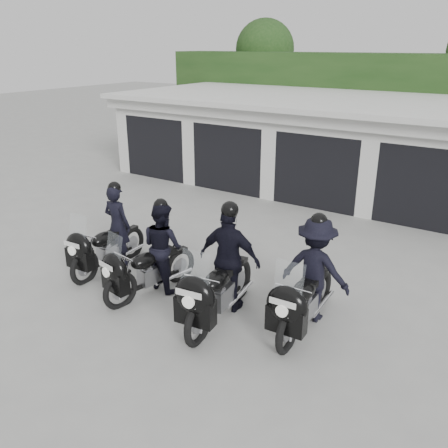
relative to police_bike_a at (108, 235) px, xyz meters
The scene contains 7 objects.
ground 2.36m from the police_bike_a, 21.62° to the left, with size 80.00×80.00×0.00m, color #969691.
garage_block 9.14m from the police_bike_a, 76.89° to the left, with size 16.40×6.80×2.96m.
background_vegetation 14.09m from the police_bike_a, 79.93° to the left, with size 20.00×3.90×5.80m.
police_bike_a is the anchor object (origin of this frame).
police_bike_b 1.53m from the police_bike_a, ahead, with size 1.05×2.22×1.95m.
police_bike_c 3.15m from the police_bike_a, ahead, with size 1.26×2.49×2.17m.
police_bike_d 4.55m from the police_bike_a, ahead, with size 1.27×2.37×2.07m.
Camera 1 is at (5.23, -7.33, 4.65)m, focal length 38.00 mm.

